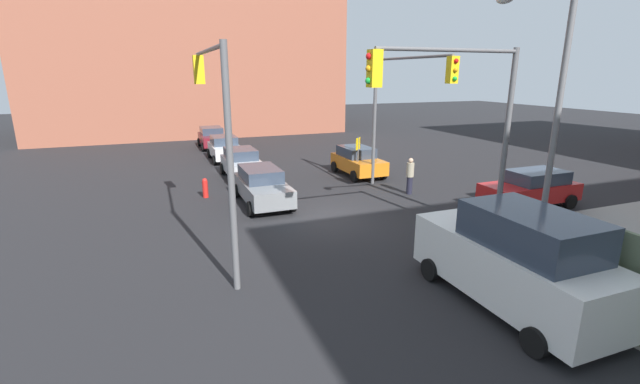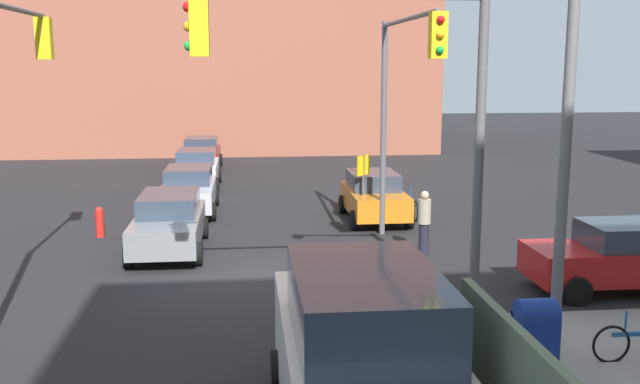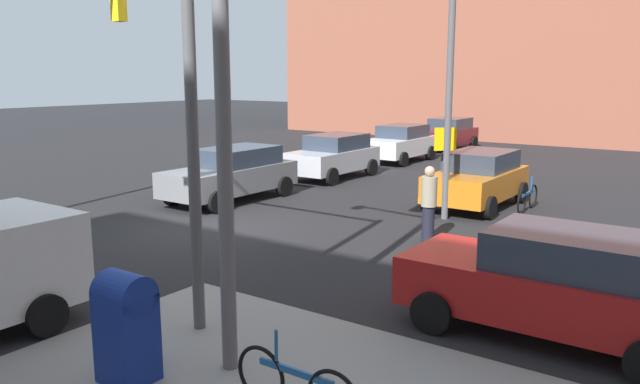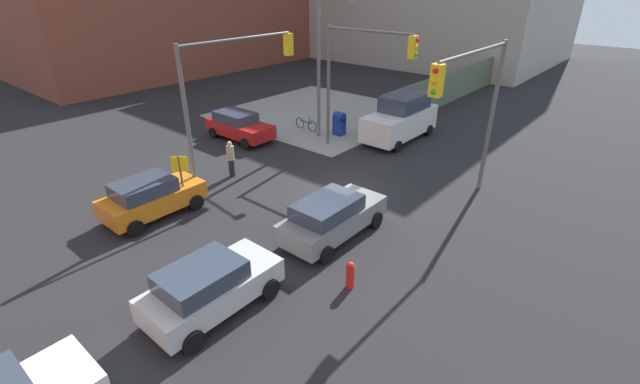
% 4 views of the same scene
% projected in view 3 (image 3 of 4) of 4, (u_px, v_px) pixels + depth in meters
% --- Properties ---
extents(ground_plane, '(120.00, 120.00, 0.00)m').
position_uv_depth(ground_plane, '(204.00, 228.00, 15.72)').
color(ground_plane, black).
extents(traffic_signal_nw_corner, '(6.33, 0.36, 6.50)m').
position_uv_depth(traffic_signal_nw_corner, '(406.00, 35.00, 13.94)').
color(traffic_signal_nw_corner, '#59595B').
rests_on(traffic_signal_nw_corner, ground).
extents(traffic_signal_se_corner, '(6.08, 0.36, 6.50)m').
position_uv_depth(traffic_signal_se_corner, '(9.00, 40.00, 15.68)').
color(traffic_signal_se_corner, '#59595B').
rests_on(traffic_signal_se_corner, ground).
extents(traffic_signal_ne_corner, '(0.36, 5.31, 6.50)m').
position_uv_depth(traffic_signal_ne_corner, '(99.00, 23.00, 9.84)').
color(traffic_signal_ne_corner, '#59595B').
rests_on(traffic_signal_ne_corner, ground).
extents(street_lamp_corner, '(0.64, 2.67, 8.00)m').
position_uv_depth(street_lamp_corner, '(201.00, 1.00, 7.62)').
color(street_lamp_corner, slate).
rests_on(street_lamp_corner, ground).
extents(warning_sign_two_way, '(0.48, 0.48, 2.40)m').
position_uv_depth(warning_sign_two_way, '(445.00, 154.00, 17.45)').
color(warning_sign_two_way, '#4C4C4C').
rests_on(warning_sign_two_way, ground).
extents(mailbox_blue, '(0.56, 0.64, 1.43)m').
position_uv_depth(mailbox_blue, '(126.00, 324.00, 7.76)').
color(mailbox_blue, navy).
rests_on(mailbox_blue, ground).
extents(fire_hydrant, '(0.26, 0.26, 0.94)m').
position_uv_depth(fire_hydrant, '(222.00, 170.00, 22.02)').
color(fire_hydrant, red).
rests_on(fire_hydrant, ground).
extents(coupe_red, '(2.02, 4.32, 1.62)m').
position_uv_depth(coupe_red, '(558.00, 283.00, 9.06)').
color(coupe_red, '#B21919').
rests_on(coupe_red, ground).
extents(sedan_gray, '(4.46, 2.02, 1.62)m').
position_uv_depth(sedan_gray, '(232.00, 173.00, 19.10)').
color(sedan_gray, slate).
rests_on(sedan_gray, ground).
extents(coupe_maroon, '(3.95, 2.02, 1.62)m').
position_uv_depth(coupe_maroon, '(448.00, 133.00, 32.10)').
color(coupe_maroon, maroon).
rests_on(coupe_maroon, ground).
extents(sedan_silver, '(4.01, 2.02, 1.62)m').
position_uv_depth(sedan_silver, '(333.00, 156.00, 23.29)').
color(sedan_silver, '#B7BABF').
rests_on(sedan_silver, ground).
extents(hatchback_white, '(3.92, 2.02, 1.62)m').
position_uv_depth(hatchback_white, '(400.00, 143.00, 27.69)').
color(hatchback_white, white).
rests_on(hatchback_white, ground).
extents(hatchback_orange, '(3.95, 2.02, 1.62)m').
position_uv_depth(hatchback_orange, '(478.00, 178.00, 18.19)').
color(hatchback_orange, orange).
rests_on(hatchback_orange, ground).
extents(pedestrian_crossing, '(0.36, 0.36, 1.79)m').
position_uv_depth(pedestrian_crossing, '(429.00, 203.00, 14.20)').
color(pedestrian_crossing, '#9E937A').
rests_on(pedestrian_crossing, ground).
extents(bicycle_at_crosswalk, '(1.75, 0.05, 0.97)m').
position_uv_depth(bicycle_at_crosswalk, '(528.00, 199.00, 17.71)').
color(bicycle_at_crosswalk, black).
rests_on(bicycle_at_crosswalk, ground).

